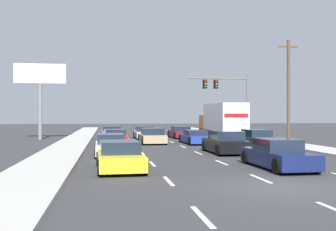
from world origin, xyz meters
TOP-DOWN VIEW (x-y plane):
  - ground_plane at (0.00, 25.00)m, footprint 140.00×140.00m
  - sidewalk_right at (8.25, 20.00)m, footprint 2.60×80.00m
  - sidewalk_left at (-8.25, 20.00)m, footprint 2.60×80.00m
  - lane_markings at (-0.00, 21.68)m, footprint 6.94×62.00m
  - car_gray at (-5.06, 26.63)m, footprint 2.04×4.28m
  - car_red at (-4.92, 18.71)m, footprint 1.96×4.47m
  - car_white at (-5.32, 11.12)m, footprint 1.89×4.65m
  - car_yellow at (-5.00, 4.84)m, footprint 2.06×4.41m
  - car_silver at (-1.89, 27.12)m, footprint 1.87×4.39m
  - car_tan at (-1.88, 20.09)m, footprint 2.03×4.40m
  - car_maroon at (1.83, 27.48)m, footprint 2.02×4.54m
  - car_blue at (1.54, 19.46)m, footprint 1.94×4.68m
  - car_black at (1.60, 11.27)m, footprint 1.99×4.31m
  - car_navy at (1.85, 4.31)m, footprint 1.90×4.64m
  - box_truck at (5.13, 23.97)m, footprint 2.67×8.30m
  - car_green at (5.02, 15.22)m, footprint 1.92×4.23m
  - traffic_signal_mast at (7.34, 30.96)m, footprint 6.89×0.69m
  - utility_pole_mid at (10.53, 21.47)m, footprint 1.80×0.28m
  - roadside_billboard at (-11.74, 26.96)m, footprint 4.79×0.36m

SIDE VIEW (x-z plane):
  - ground_plane at x=0.00m, z-range 0.00..0.00m
  - lane_markings at x=0.00m, z-range 0.00..0.01m
  - sidewalk_right at x=8.25m, z-range 0.00..0.14m
  - sidewalk_left at x=-8.25m, z-range 0.00..0.14m
  - car_blue at x=1.54m, z-range -0.04..1.08m
  - car_maroon at x=1.83m, z-range -0.05..1.15m
  - car_red at x=-4.92m, z-range -0.05..1.18m
  - car_yellow at x=-5.00m, z-range -0.04..1.18m
  - car_white at x=-5.32m, z-range -0.05..1.19m
  - car_silver at x=-1.89m, z-range -0.05..1.20m
  - car_navy at x=1.85m, z-range -0.07..1.22m
  - car_tan at x=-1.88m, z-range -0.06..1.21m
  - car_gray at x=-5.06m, z-range -0.04..1.21m
  - car_green at x=5.02m, z-range -0.05..1.24m
  - car_black at x=1.60m, z-range -0.05..1.31m
  - box_truck at x=5.13m, z-range 0.27..3.64m
  - utility_pole_mid at x=10.53m, z-range 0.14..9.18m
  - traffic_signal_mast at x=7.34m, z-range 1.61..8.65m
  - roadside_billboard at x=-11.74m, z-range 1.66..8.83m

